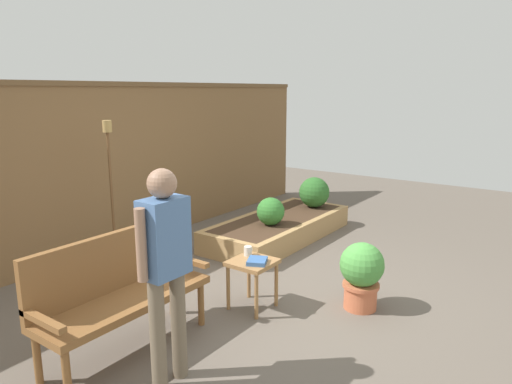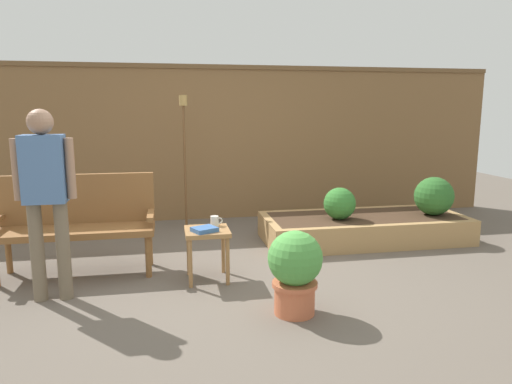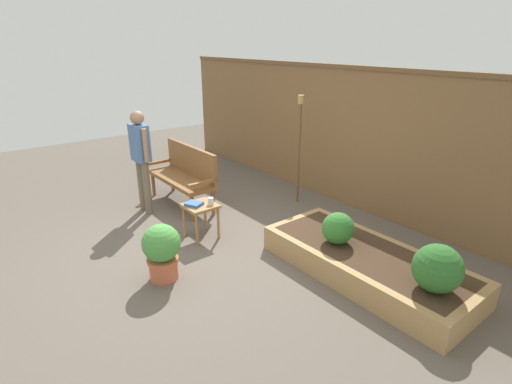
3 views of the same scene
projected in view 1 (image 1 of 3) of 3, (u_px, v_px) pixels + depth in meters
name	position (u px, v px, depth m)	size (l,w,h in m)	color
ground_plane	(278.00, 299.00, 4.70)	(14.00, 14.00, 0.00)	#60564C
fence_back	(107.00, 167.00, 5.95)	(8.40, 0.14, 2.16)	brown
garden_bench	(118.00, 285.00, 3.72)	(1.44, 0.48, 0.94)	brown
side_table	(252.00, 269.00, 4.44)	(0.40, 0.40, 0.48)	#9E7042
cup_on_table	(248.00, 251.00, 4.55)	(0.11, 0.08, 0.09)	silver
book_on_table	(257.00, 261.00, 4.35)	(0.20, 0.17, 0.04)	#38609E
potted_boxwood	(362.00, 273.00, 4.44)	(0.42, 0.42, 0.65)	#C66642
raised_planter_bed	(279.00, 228.00, 6.60)	(2.40, 1.00, 0.30)	#AD8451
shrub_near_bench	(271.00, 211.00, 6.19)	(0.37, 0.37, 0.37)	brown
shrub_far_corner	(314.00, 192.00, 7.12)	(0.46, 0.46, 0.46)	brown
tiki_torch	(110.00, 169.00, 5.26)	(0.10, 0.10, 1.73)	brown
person_by_bench	(165.00, 259.00, 3.18)	(0.47, 0.20, 1.56)	#70604C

